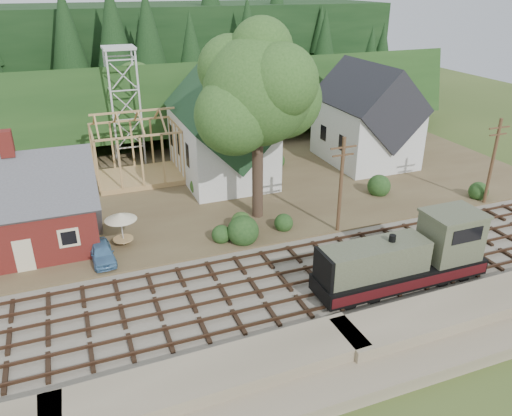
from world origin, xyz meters
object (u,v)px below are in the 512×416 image
object	(u,v)px
car_blue	(102,252)
patio_set	(121,218)
car_red	(398,149)
locomotive	(408,258)

from	to	relation	value
car_blue	patio_set	world-z (taller)	patio_set
patio_set	car_red	bearing A→B (deg)	18.37
car_blue	car_red	size ratio (longest dim) A/B	0.96
car_red	patio_set	world-z (taller)	patio_set
locomotive	car_blue	xyz separation A→B (m)	(-18.42, 10.03, -1.12)
car_blue	car_red	bearing A→B (deg)	16.59
locomotive	car_blue	size ratio (longest dim) A/B	3.01
car_red	car_blue	bearing A→B (deg)	107.11
car_blue	patio_set	bearing A→B (deg)	43.91
car_blue	locomotive	bearing A→B (deg)	-32.32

